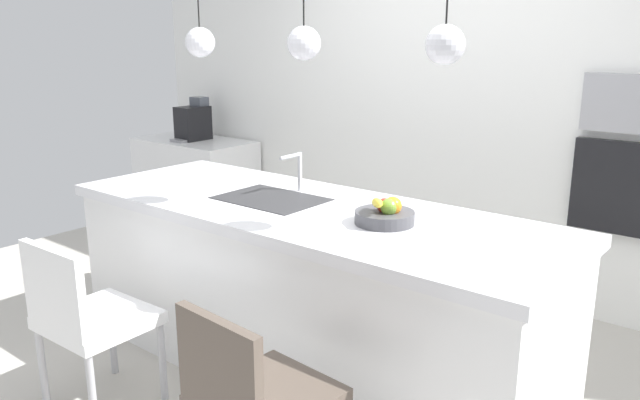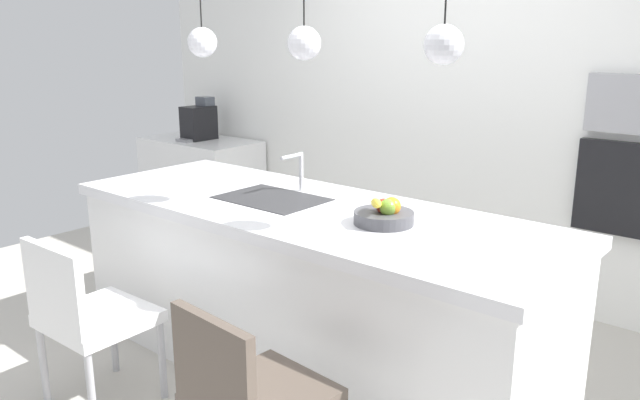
# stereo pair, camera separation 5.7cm
# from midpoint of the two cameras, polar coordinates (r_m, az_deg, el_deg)

# --- Properties ---
(floor) EXTENTS (6.60, 6.60, 0.00)m
(floor) POSITION_cam_midpoint_polar(r_m,az_deg,el_deg) (3.58, -1.76, -14.77)
(floor) COLOR #BCB7AD
(floor) RESTS_ON ground
(back_wall) EXTENTS (6.00, 0.10, 2.60)m
(back_wall) POSITION_cam_midpoint_polar(r_m,az_deg,el_deg) (4.52, 12.00, 8.56)
(back_wall) COLOR white
(back_wall) RESTS_ON ground
(kitchen_island) EXTENTS (2.74, 0.98, 0.91)m
(kitchen_island) POSITION_cam_midpoint_polar(r_m,az_deg,el_deg) (3.38, -1.82, -8.00)
(kitchen_island) COLOR white
(kitchen_island) RESTS_ON ground
(sink_basin) EXTENTS (0.56, 0.40, 0.02)m
(sink_basin) POSITION_cam_midpoint_polar(r_m,az_deg,el_deg) (3.39, -4.96, 0.03)
(sink_basin) COLOR #2D2D30
(sink_basin) RESTS_ON kitchen_island
(faucet) EXTENTS (0.02, 0.17, 0.22)m
(faucet) POSITION_cam_midpoint_polar(r_m,az_deg,el_deg) (3.50, -2.60, 3.06)
(faucet) COLOR silver
(faucet) RESTS_ON kitchen_island
(fruit_bowl) EXTENTS (0.28, 0.28, 0.15)m
(fruit_bowl) POSITION_cam_midpoint_polar(r_m,az_deg,el_deg) (2.92, 5.38, -1.30)
(fruit_bowl) COLOR #4C4C51
(fruit_bowl) RESTS_ON kitchen_island
(side_counter) EXTENTS (1.10, 0.60, 0.85)m
(side_counter) POSITION_cam_midpoint_polar(r_m,az_deg,el_deg) (5.89, -11.49, 1.32)
(side_counter) COLOR white
(side_counter) RESTS_ON ground
(coffee_machine) EXTENTS (0.20, 0.35, 0.38)m
(coffee_machine) POSITION_cam_midpoint_polar(r_m,az_deg,el_deg) (5.79, -11.76, 6.97)
(coffee_machine) COLOR black
(coffee_machine) RESTS_ON side_counter
(microwave) EXTENTS (0.54, 0.08, 0.34)m
(microwave) POSITION_cam_midpoint_polar(r_m,az_deg,el_deg) (4.06, 26.19, 7.88)
(microwave) COLOR #9E9EA3
(microwave) RESTS_ON back_wall
(oven) EXTENTS (0.56, 0.08, 0.56)m
(oven) POSITION_cam_midpoint_polar(r_m,az_deg,el_deg) (4.13, 25.41, 1.01)
(oven) COLOR black
(oven) RESTS_ON back_wall
(chair_near) EXTENTS (0.49, 0.46, 0.86)m
(chair_near) POSITION_cam_midpoint_polar(r_m,az_deg,el_deg) (3.19, -21.07, -9.77)
(chair_near) COLOR white
(chair_near) RESTS_ON ground
(chair_middle) EXTENTS (0.47, 0.50, 0.86)m
(chair_middle) POSITION_cam_midpoint_polar(r_m,az_deg,el_deg) (2.39, -6.75, -17.41)
(chair_middle) COLOR brown
(chair_middle) RESTS_ON ground
(pendant_light_left) EXTENTS (0.17, 0.17, 0.77)m
(pendant_light_left) POSITION_cam_midpoint_polar(r_m,az_deg,el_deg) (3.65, -11.33, 13.96)
(pendant_light_left) COLOR silver
(pendant_light_center) EXTENTS (0.17, 0.17, 0.77)m
(pendant_light_center) POSITION_cam_midpoint_polar(r_m,az_deg,el_deg) (3.11, -2.02, 14.14)
(pendant_light_center) COLOR silver
(pendant_light_right) EXTENTS (0.17, 0.17, 0.77)m
(pendant_light_right) POSITION_cam_midpoint_polar(r_m,az_deg,el_deg) (2.68, 10.73, 13.80)
(pendant_light_right) COLOR silver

